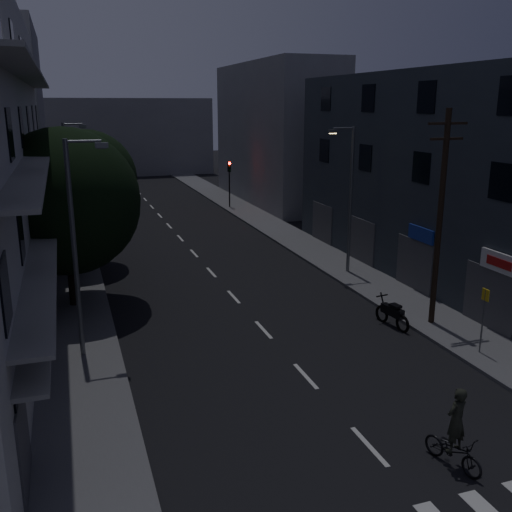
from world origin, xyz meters
TOP-DOWN VIEW (x-y plane):
  - ground at (0.00, 25.00)m, footprint 160.00×160.00m
  - sidewalk_left at (-7.50, 25.00)m, footprint 3.00×90.00m
  - sidewalk_right at (7.50, 25.00)m, footprint 3.00×90.00m
  - lane_markings at (0.00, 31.25)m, footprint 0.15×60.50m
  - building_right at (11.99, 14.00)m, footprint 6.19×28.00m
  - building_far_left at (-12.00, 48.00)m, footprint 6.00×20.00m
  - building_far_right at (12.00, 42.00)m, footprint 6.00×20.00m
  - building_far_end at (0.00, 70.00)m, footprint 24.00×8.00m
  - tree_near at (-7.45, 16.58)m, footprint 6.66×6.66m
  - tree_mid at (-7.22, 23.30)m, footprint 5.69×5.69m
  - tree_far at (-7.62, 34.12)m, footprint 5.13×5.13m
  - traffic_signal_far_right at (6.66, 39.37)m, footprint 0.28×0.37m
  - traffic_signal_far_left at (-6.57, 41.44)m, footprint 0.28×0.37m
  - street_lamp_left_near at (-7.26, 10.59)m, footprint 1.51×0.25m
  - street_lamp_right at (7.14, 17.34)m, footprint 1.51×0.25m
  - street_lamp_left_far at (-7.22, 28.55)m, footprint 1.51×0.25m
  - utility_pole at (7.07, 9.19)m, footprint 1.80×0.24m
  - bus_stop_sign at (6.95, 5.95)m, footprint 0.06×0.35m
  - motorcycle at (5.39, 9.63)m, footprint 0.65×2.12m
  - cyclist at (1.62, 0.51)m, footprint 1.09×1.89m

SIDE VIEW (x-z plane):
  - ground at x=0.00m, z-range 0.00..0.00m
  - lane_markings at x=0.00m, z-range 0.00..0.01m
  - sidewalk_left at x=-7.50m, z-range 0.00..0.15m
  - sidewalk_right at x=7.50m, z-range 0.00..0.15m
  - motorcycle at x=5.39m, z-range -0.14..1.22m
  - cyclist at x=1.62m, z-range -0.37..1.90m
  - bus_stop_sign at x=6.95m, z-range 0.63..3.15m
  - traffic_signal_far_right at x=6.66m, z-range 1.05..5.15m
  - traffic_signal_far_left at x=-6.57m, z-range 1.05..5.15m
  - tree_far at x=-7.62m, z-range 0.95..7.30m
  - tree_mid at x=-7.22m, z-range 1.02..8.02m
  - street_lamp_left_near at x=-7.26m, z-range 0.60..8.60m
  - street_lamp_right at x=7.14m, z-range 0.60..8.60m
  - street_lamp_left_far at x=-7.22m, z-range 0.60..8.60m
  - utility_pole at x=7.07m, z-range 0.37..9.37m
  - building_far_end at x=0.00m, z-range 0.00..10.00m
  - tree_near at x=-7.45m, z-range 1.18..9.40m
  - building_right at x=11.99m, z-range 0.00..11.00m
  - building_far_right at x=12.00m, z-range 0.00..13.00m
  - building_far_left at x=-12.00m, z-range 0.00..16.00m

